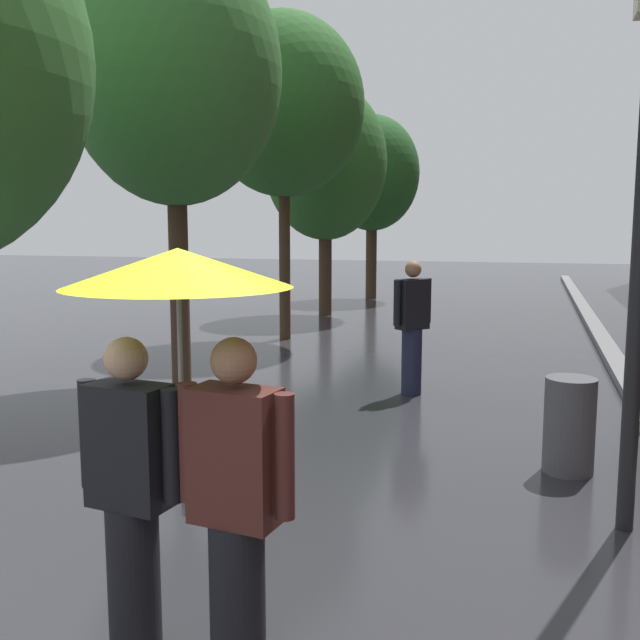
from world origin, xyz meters
TOP-DOWN VIEW (x-y plane):
  - kerb_strip at (3.20, 10.00)m, footprint 0.30×36.00m
  - street_tree_1 at (-2.67, 6.22)m, footprint 2.82×2.82m
  - street_tree_2 at (-2.58, 10.28)m, footprint 2.97×2.97m
  - street_tree_3 at (-2.86, 14.01)m, footprint 2.90×2.90m
  - street_tree_4 at (-2.64, 18.13)m, footprint 2.74×2.74m
  - couple_under_umbrella at (0.35, 0.45)m, footprint 1.18×1.05m
  - litter_bin at (2.26, 4.00)m, footprint 0.44×0.44m
  - pedestrian_walking_midground at (0.46, 6.50)m, footprint 0.43×0.47m

SIDE VIEW (x-z plane):
  - kerb_strip at x=3.20m, z-range 0.00..0.12m
  - litter_bin at x=2.26m, z-range 0.00..0.85m
  - pedestrian_walking_midground at x=0.46m, z-range 0.02..1.74m
  - couple_under_umbrella at x=0.35m, z-range 0.31..2.38m
  - street_tree_3 at x=-2.86m, z-range 0.88..6.35m
  - street_tree_4 at x=-2.64m, z-range 0.97..6.28m
  - street_tree_1 at x=-2.67m, z-range 1.19..7.10m
  - street_tree_2 at x=-2.58m, z-range 1.33..7.33m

